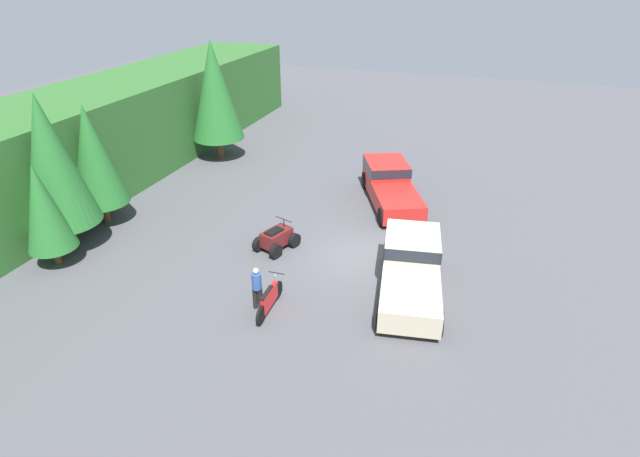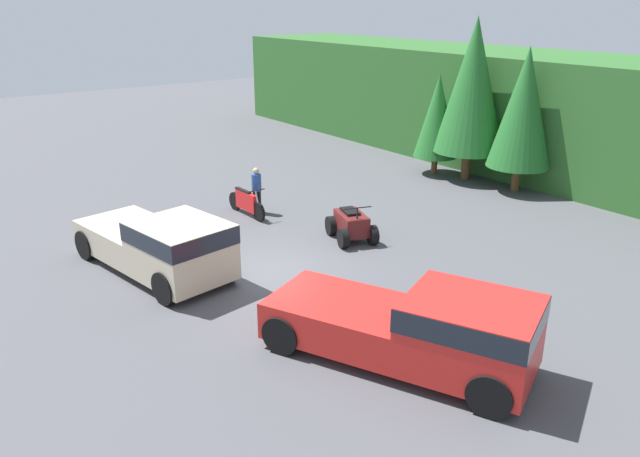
# 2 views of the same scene
# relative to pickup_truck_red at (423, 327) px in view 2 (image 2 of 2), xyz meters

# --- Properties ---
(ground_plane) EXTENTS (80.00, 80.00, 0.00)m
(ground_plane) POSITION_rel_pickup_truck_red_xyz_m (-6.08, -0.17, -0.94)
(ground_plane) COLOR #4C4C51
(hillside_backdrop) EXTENTS (44.00, 6.00, 5.02)m
(hillside_backdrop) POSITION_rel_pickup_truck_red_xyz_m (-6.08, 15.83, 1.57)
(hillside_backdrop) COLOR #2D6028
(hillside_backdrop) RESTS_ON ground_plane
(tree_left) EXTENTS (1.90, 1.90, 4.32)m
(tree_left) POSITION_rel_pickup_truck_red_xyz_m (-10.61, 11.50, 1.60)
(tree_left) COLOR brown
(tree_left) RESTS_ON ground_plane
(tree_mid_left) EXTENTS (2.93, 2.93, 6.65)m
(tree_mid_left) POSITION_rel_pickup_truck_red_xyz_m (-9.25, 12.00, 2.97)
(tree_mid_left) COLOR brown
(tree_mid_left) RESTS_ON ground_plane
(tree_mid_right) EXTENTS (2.47, 2.47, 5.62)m
(tree_mid_right) POSITION_rel_pickup_truck_red_xyz_m (-6.84, 12.20, 2.37)
(tree_mid_right) COLOR brown
(tree_mid_right) RESTS_ON ground_plane
(pickup_truck_red) EXTENTS (6.02, 4.23, 1.76)m
(pickup_truck_red) POSITION_rel_pickup_truck_red_xyz_m (0.00, 0.00, 0.00)
(pickup_truck_red) COLOR red
(pickup_truck_red) RESTS_ON ground_plane
(pickup_truck_second) EXTENTS (5.63, 2.97, 1.76)m
(pickup_truck_second) POSITION_rel_pickup_truck_red_xyz_m (-7.56, -2.44, -0.00)
(pickup_truck_second) COLOR beige
(pickup_truck_second) RESTS_ON ground_plane
(dirt_bike) EXTENTS (2.25, 0.60, 1.12)m
(dirt_bike) POSITION_rel_pickup_truck_red_xyz_m (-10.62, 2.00, -0.47)
(dirt_bike) COLOR black
(dirt_bike) RESTS_ON ground_plane
(quad_atv) EXTENTS (2.12, 1.73, 1.24)m
(quad_atv) POSITION_rel_pickup_truck_red_xyz_m (-6.57, 3.49, -0.46)
(quad_atv) COLOR black
(quad_atv) RESTS_ON ground_plane
(rider_person) EXTENTS (0.44, 0.44, 1.67)m
(rider_person) POSITION_rel_pickup_truck_red_xyz_m (-10.64, 2.45, -0.03)
(rider_person) COLOR black
(rider_person) RESTS_ON ground_plane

